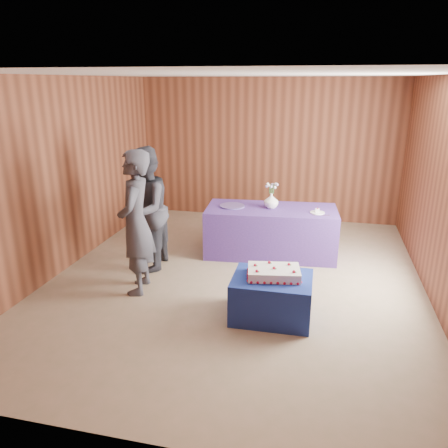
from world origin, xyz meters
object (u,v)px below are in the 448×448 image
(vase, at_px, (271,201))
(guest_right, at_px, (145,210))
(guest_left, at_px, (136,223))
(cake_table, at_px, (272,297))
(sheet_cake, at_px, (274,272))
(serving_table, at_px, (271,231))

(vase, bearing_deg, guest_right, -149.22)
(guest_left, bearing_deg, vase, 126.63)
(guest_right, bearing_deg, vase, 116.09)
(cake_table, height_order, guest_right, guest_right)
(cake_table, relative_size, guest_right, 0.51)
(sheet_cake, distance_m, guest_left, 1.84)
(guest_left, relative_size, guest_right, 1.04)
(cake_table, xyz_separation_m, sheet_cake, (0.01, 0.02, 0.30))
(cake_table, distance_m, vase, 2.08)
(guest_right, bearing_deg, guest_left, 8.87)
(sheet_cake, height_order, guest_right, guest_right)
(cake_table, xyz_separation_m, guest_left, (-1.77, 0.30, 0.67))
(serving_table, distance_m, guest_left, 2.30)
(guest_left, bearing_deg, serving_table, 126.02)
(guest_left, height_order, guest_right, guest_left)
(guest_left, distance_m, guest_right, 0.70)
(sheet_cake, relative_size, guest_left, 0.36)
(vase, height_order, guest_left, guest_left)
(cake_table, bearing_deg, guest_right, 152.42)
(guest_right, bearing_deg, sheet_cake, 59.11)
(serving_table, height_order, sheet_cake, serving_table)
(serving_table, xyz_separation_m, guest_right, (-1.68, -0.97, 0.52))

